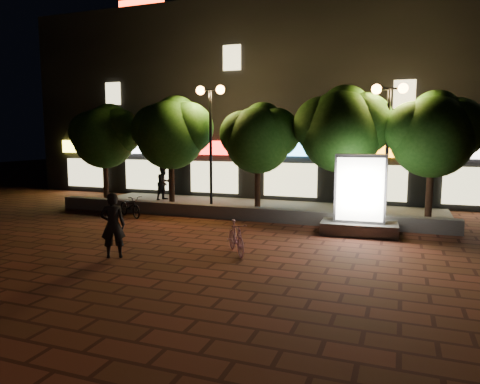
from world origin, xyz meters
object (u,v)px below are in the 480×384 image
at_px(tree_left, 172,130).
at_px(ad_kiosk, 360,202).
at_px(street_lamp_left, 211,116).
at_px(street_lamp_right, 388,117).
at_px(pedestrian, 164,183).
at_px(tree_mid, 260,136).
at_px(tree_far_left, 106,134).
at_px(scooter_parked, 130,206).
at_px(scooter_pink, 236,237).
at_px(rider, 113,225).
at_px(tree_far_right, 434,131).
at_px(tree_right, 343,126).

bearing_deg(tree_left, ad_kiosk, -16.98).
relative_size(street_lamp_left, street_lamp_right, 1.04).
bearing_deg(pedestrian, tree_mid, -89.21).
height_order(tree_far_left, scooter_parked, tree_far_left).
height_order(street_lamp_right, scooter_pink, street_lamp_right).
bearing_deg(scooter_pink, street_lamp_left, 84.11).
xyz_separation_m(rider, pedestrian, (-3.85, 9.31, 0.05)).
xyz_separation_m(tree_far_right, ad_kiosk, (-2.26, -2.52, -2.31)).
relative_size(tree_right, pedestrian, 3.00).
height_order(tree_left, street_lamp_left, street_lamp_left).
xyz_separation_m(tree_far_right, scooter_parked, (-11.10, -2.46, -2.94)).
bearing_deg(rider, pedestrian, -98.86).
height_order(street_lamp_left, ad_kiosk, street_lamp_left).
height_order(tree_left, scooter_pink, tree_left).
bearing_deg(tree_far_right, street_lamp_right, -170.39).
xyz_separation_m(street_lamp_right, ad_kiosk, (-0.70, -2.25, -2.83)).
xyz_separation_m(tree_left, ad_kiosk, (8.24, -2.52, -2.38)).
height_order(tree_right, street_lamp_left, street_lamp_left).
height_order(tree_left, pedestrian, tree_left).
bearing_deg(street_lamp_left, tree_far_right, 1.76).
xyz_separation_m(tree_left, tree_far_right, (10.50, -0.00, -0.08)).
bearing_deg(scooter_parked, rider, -120.30).
xyz_separation_m(street_lamp_right, rider, (-6.56, -7.36, -3.02)).
bearing_deg(tree_far_right, tree_left, 180.00).
xyz_separation_m(tree_far_right, scooter_pink, (-5.19, -6.14, -2.92)).
bearing_deg(tree_mid, ad_kiosk, -30.65).
distance_m(ad_kiosk, rider, 7.77).
height_order(tree_mid, tree_right, tree_right).
xyz_separation_m(tree_far_left, tree_right, (10.80, 0.00, 0.27)).
bearing_deg(tree_far_left, pedestrian, 39.47).
height_order(tree_right, rider, tree_right).
relative_size(ad_kiosk, pedestrian, 1.56).
bearing_deg(pedestrian, scooter_pink, -121.23).
bearing_deg(scooter_pink, ad_kiosk, 15.32).
height_order(street_lamp_right, ad_kiosk, street_lamp_right).
relative_size(street_lamp_left, scooter_pink, 3.45).
height_order(street_lamp_right, pedestrian, street_lamp_right).
height_order(street_lamp_left, street_lamp_right, street_lamp_left).
bearing_deg(tree_right, scooter_pink, -108.02).
relative_size(tree_right, ad_kiosk, 1.93).
height_order(tree_right, pedestrian, tree_right).
distance_m(tree_far_right, rider, 11.41).
relative_size(tree_far_right, ad_kiosk, 1.81).
distance_m(tree_far_left, tree_left, 3.51).
bearing_deg(tree_right, pedestrian, 169.14).
height_order(tree_mid, ad_kiosk, tree_mid).
relative_size(tree_mid, pedestrian, 2.67).
xyz_separation_m(tree_far_right, street_lamp_right, (-1.55, -0.26, 0.53)).
bearing_deg(ad_kiosk, street_lamp_left, 160.31).
distance_m(tree_left, street_lamp_left, 2.05).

